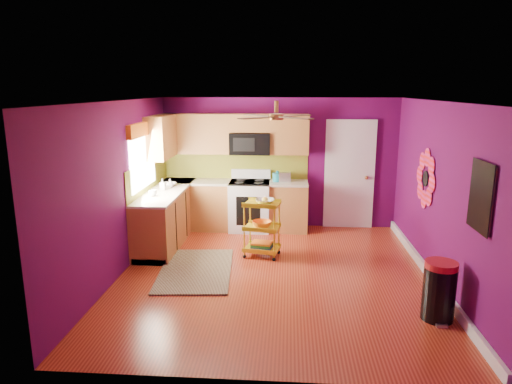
{
  "coord_description": "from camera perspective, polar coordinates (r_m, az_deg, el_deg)",
  "views": [
    {
      "loc": [
        0.18,
        -6.26,
        2.67
      ],
      "look_at": [
        -0.3,
        0.4,
        1.15
      ],
      "focal_mm": 32.0,
      "sensor_mm": 36.0,
      "label": 1
    }
  ],
  "objects": [
    {
      "name": "left_window",
      "position": [
        7.75,
        -13.99,
        5.55
      ],
      "size": [
        0.08,
        1.35,
        1.08
      ],
      "color": "white",
      "rests_on": "ground"
    },
    {
      "name": "lower_cabinets",
      "position": [
        8.52,
        -6.34,
        -2.45
      ],
      "size": [
        2.81,
        2.31,
        0.94
      ],
      "color": "brown",
      "rests_on": "ground"
    },
    {
      "name": "shag_rug",
      "position": [
        6.99,
        -7.53,
        -9.63
      ],
      "size": [
        1.18,
        1.78,
        0.02
      ],
      "primitive_type": "cube",
      "rotation": [
        0.0,
        0.0,
        0.08
      ],
      "color": "black",
      "rests_on": "ground"
    },
    {
      "name": "right_wall_art",
      "position": [
        6.38,
        22.76,
        0.75
      ],
      "size": [
        0.04,
        2.74,
        1.04
      ],
      "color": "black",
      "rests_on": "ground"
    },
    {
      "name": "upper_cabinetry",
      "position": [
        8.59,
        -5.45,
        6.98
      ],
      "size": [
        2.8,
        2.3,
        1.26
      ],
      "color": "brown",
      "rests_on": "ground"
    },
    {
      "name": "teal_kettle",
      "position": [
        8.66,
        2.68,
        1.88
      ],
      "size": [
        0.18,
        0.18,
        0.21
      ],
      "color": "#127188",
      "rests_on": "lower_cabinets"
    },
    {
      "name": "counter_dish",
      "position": [
        8.39,
        -10.77,
        0.93
      ],
      "size": [
        0.24,
        0.24,
        0.06
      ],
      "primitive_type": "imported",
      "color": "white",
      "rests_on": "lower_cabinets"
    },
    {
      "name": "electric_range",
      "position": [
        8.74,
        -0.79,
        -1.64
      ],
      "size": [
        0.76,
        0.66,
        1.13
      ],
      "color": "white",
      "rests_on": "ground"
    },
    {
      "name": "rolling_cart",
      "position": [
        7.34,
        0.79,
        -4.27
      ],
      "size": [
        0.62,
        0.5,
        0.99
      ],
      "color": "gold",
      "rests_on": "ground"
    },
    {
      "name": "ground",
      "position": [
        6.81,
        2.32,
        -10.26
      ],
      "size": [
        5.0,
        5.0,
        0.0
      ],
      "primitive_type": "plane",
      "color": "maroon",
      "rests_on": "ground"
    },
    {
      "name": "trash_can",
      "position": [
        5.86,
        21.91,
        -11.39
      ],
      "size": [
        0.38,
        0.41,
        0.72
      ],
      "color": "black",
      "rests_on": "ground"
    },
    {
      "name": "toaster",
      "position": [
        8.64,
        3.62,
        1.88
      ],
      "size": [
        0.22,
        0.15,
        0.18
      ],
      "primitive_type": "cube",
      "color": "beige",
      "rests_on": "lower_cabinets"
    },
    {
      "name": "room_envelope",
      "position": [
        6.35,
        2.7,
        3.42
      ],
      "size": [
        4.54,
        5.04,
        2.52
      ],
      "color": "#53094A",
      "rests_on": "ground"
    },
    {
      "name": "soap_bottle_a",
      "position": [
        8.09,
        -11.6,
        0.94
      ],
      "size": [
        0.09,
        0.09,
        0.19
      ],
      "primitive_type": "imported",
      "color": "#EA3F72",
      "rests_on": "lower_cabinets"
    },
    {
      "name": "soap_bottle_b",
      "position": [
        8.28,
        -10.7,
        1.1
      ],
      "size": [
        0.12,
        0.12,
        0.15
      ],
      "primitive_type": "imported",
      "color": "white",
      "rests_on": "lower_cabinets"
    },
    {
      "name": "ceiling_fan",
      "position": [
        6.47,
        2.57,
        9.47
      ],
      "size": [
        1.01,
        1.01,
        0.26
      ],
      "color": "#BF8C3F",
      "rests_on": "ground"
    },
    {
      "name": "counter_cup",
      "position": [
        7.66,
        -12.78,
        -0.13
      ],
      "size": [
        0.13,
        0.13,
        0.1
      ],
      "primitive_type": "imported",
      "color": "white",
      "rests_on": "lower_cabinets"
    },
    {
      "name": "panel_door",
      "position": [
        8.96,
        11.58,
        2.01
      ],
      "size": [
        0.95,
        0.11,
        2.15
      ],
      "color": "white",
      "rests_on": "ground"
    }
  ]
}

